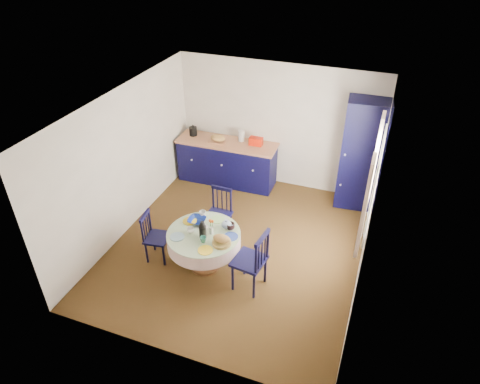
# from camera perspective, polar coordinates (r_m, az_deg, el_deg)

# --- Properties ---
(floor) EXTENTS (4.50, 4.50, 0.00)m
(floor) POSITION_cam_1_polar(r_m,az_deg,el_deg) (7.31, -0.37, -7.24)
(floor) COLOR black
(floor) RESTS_ON ground
(ceiling) EXTENTS (4.50, 4.50, 0.00)m
(ceiling) POSITION_cam_1_polar(r_m,az_deg,el_deg) (5.99, -0.45, 11.24)
(ceiling) COLOR white
(ceiling) RESTS_ON wall_back
(wall_back) EXTENTS (4.00, 0.02, 2.50)m
(wall_back) POSITION_cam_1_polar(r_m,az_deg,el_deg) (8.45, 5.04, 8.74)
(wall_back) COLOR white
(wall_back) RESTS_ON floor
(wall_left) EXTENTS (0.02, 4.50, 2.50)m
(wall_left) POSITION_cam_1_polar(r_m,az_deg,el_deg) (7.41, -15.07, 3.91)
(wall_left) COLOR white
(wall_left) RESTS_ON floor
(wall_right) EXTENTS (0.02, 4.50, 2.50)m
(wall_right) POSITION_cam_1_polar(r_m,az_deg,el_deg) (6.26, 17.01, -2.37)
(wall_right) COLOR white
(wall_right) RESTS_ON floor
(window) EXTENTS (0.10, 1.74, 1.45)m
(window) POSITION_cam_1_polar(r_m,az_deg,el_deg) (6.37, 17.27, 1.21)
(window) COLOR white
(window) RESTS_ON wall_right
(kitchen_counter) EXTENTS (2.04, 0.67, 1.15)m
(kitchen_counter) POSITION_cam_1_polar(r_m,az_deg,el_deg) (8.78, -1.75, 4.12)
(kitchen_counter) COLOR black
(kitchen_counter) RESTS_ON floor
(pantry_cabinet) EXTENTS (0.78, 0.59, 2.10)m
(pantry_cabinet) POSITION_cam_1_polar(r_m,az_deg,el_deg) (8.09, 15.87, 4.77)
(pantry_cabinet) COLOR black
(pantry_cabinet) RESTS_ON floor
(dining_table) EXTENTS (1.12, 1.12, 0.96)m
(dining_table) POSITION_cam_1_polar(r_m,az_deg,el_deg) (6.59, -4.72, -6.32)
(dining_table) COLOR brown
(dining_table) RESTS_ON floor
(chair_left) EXTENTS (0.41, 0.43, 0.85)m
(chair_left) POSITION_cam_1_polar(r_m,az_deg,el_deg) (6.96, -11.28, -5.83)
(chair_left) COLOR black
(chair_left) RESTS_ON floor
(chair_far) EXTENTS (0.41, 0.39, 0.91)m
(chair_far) POSITION_cam_1_polar(r_m,az_deg,el_deg) (7.28, -2.80, -2.84)
(chair_far) COLOR black
(chair_far) RESTS_ON floor
(chair_right) EXTENTS (0.50, 0.52, 1.04)m
(chair_right) POSITION_cam_1_polar(r_m,az_deg,el_deg) (6.27, 1.61, -9.10)
(chair_right) COLOR black
(chair_right) RESTS_ON floor
(mug_a) EXTENTS (0.11, 0.11, 0.09)m
(mug_a) POSITION_cam_1_polar(r_m,az_deg,el_deg) (6.53, -6.62, -5.08)
(mug_a) COLOR silver
(mug_a) RESTS_ON dining_table
(mug_b) EXTENTS (0.10, 0.10, 0.09)m
(mug_b) POSITION_cam_1_polar(r_m,az_deg,el_deg) (6.33, -4.93, -6.35)
(mug_b) COLOR #2E6D5F
(mug_b) RESTS_ON dining_table
(mug_c) EXTENTS (0.14, 0.14, 0.11)m
(mug_c) POSITION_cam_1_polar(r_m,az_deg,el_deg) (6.54, -1.28, -4.61)
(mug_c) COLOR black
(mug_c) RESTS_ON dining_table
(mug_d) EXTENTS (0.11, 0.11, 0.10)m
(mug_d) POSITION_cam_1_polar(r_m,az_deg,el_deg) (6.82, -5.00, -2.96)
(mug_d) COLOR silver
(mug_d) RESTS_ON dining_table
(cobalt_bowl) EXTENTS (0.28, 0.28, 0.07)m
(cobalt_bowl) POSITION_cam_1_polar(r_m,az_deg,el_deg) (6.73, -5.77, -3.78)
(cobalt_bowl) COLOR navy
(cobalt_bowl) RESTS_ON dining_table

